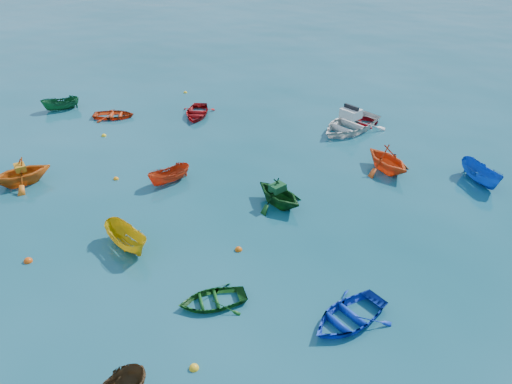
% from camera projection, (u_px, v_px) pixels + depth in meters
% --- Properties ---
extents(ground, '(160.00, 160.00, 0.00)m').
position_uv_depth(ground, '(215.00, 254.00, 22.18)').
color(ground, '#0B434F').
rests_on(ground, ground).
extents(dinghy_blue_se, '(3.76, 4.08, 0.69)m').
position_uv_depth(dinghy_blue_se, '(348.00, 321.00, 18.76)').
color(dinghy_blue_se, '#0E32B5').
rests_on(dinghy_blue_se, ground).
extents(dinghy_orange_w, '(4.04, 4.13, 1.65)m').
position_uv_depth(dinghy_orange_w, '(23.00, 184.00, 27.46)').
color(dinghy_orange_w, orange).
rests_on(dinghy_orange_w, ground).
extents(sampan_yellow_mid, '(3.16, 2.30, 1.15)m').
position_uv_depth(sampan_yellow_mid, '(128.00, 247.00, 22.59)').
color(sampan_yellow_mid, gold).
rests_on(sampan_yellow_mid, ground).
extents(dinghy_green_e, '(3.29, 3.14, 0.55)m').
position_uv_depth(dinghy_green_e, '(212.00, 303.00, 19.55)').
color(dinghy_green_e, '#114C15').
rests_on(dinghy_green_e, ground).
extents(dinghy_red_nw, '(3.43, 2.99, 0.60)m').
position_uv_depth(dinghy_red_nw, '(114.00, 117.00, 35.41)').
color(dinghy_red_nw, red).
rests_on(dinghy_red_nw, ground).
extents(sampan_orange_n, '(2.10, 2.67, 0.98)m').
position_uv_depth(sampan_orange_n, '(170.00, 182.00, 27.60)').
color(sampan_orange_n, red).
rests_on(sampan_orange_n, ground).
extents(dinghy_green_n, '(3.80, 3.63, 1.55)m').
position_uv_depth(dinghy_green_n, '(278.00, 204.00, 25.66)').
color(dinghy_green_n, '#0F4314').
rests_on(dinghy_green_n, ground).
extents(dinghy_red_ne, '(3.21, 2.71, 0.57)m').
position_uv_depth(dinghy_red_ne, '(357.00, 123.00, 34.55)').
color(dinghy_red_ne, '#AE0E1B').
rests_on(dinghy_red_ne, ground).
extents(sampan_blue_far, '(2.74, 3.02, 1.15)m').
position_uv_depth(sampan_blue_far, '(479.00, 182.00, 27.61)').
color(sampan_blue_far, '#0E48B4').
rests_on(sampan_blue_far, ground).
extents(dinghy_red_far, '(3.26, 3.86, 0.68)m').
position_uv_depth(dinghy_red_far, '(197.00, 116.00, 35.68)').
color(dinghy_red_far, '#9F0D0E').
rests_on(dinghy_red_far, ground).
extents(dinghy_orange_far, '(4.17, 4.12, 1.66)m').
position_uv_depth(dinghy_orange_far, '(386.00, 171.00, 28.74)').
color(dinghy_orange_far, '#ED4E16').
rests_on(dinghy_orange_far, ground).
extents(sampan_green_far, '(2.61, 2.54, 1.02)m').
position_uv_depth(sampan_green_far, '(62.00, 110.00, 36.64)').
color(sampan_green_far, '#13542A').
rests_on(sampan_green_far, ground).
extents(motorboat_white, '(5.37, 6.02, 1.63)m').
position_uv_depth(motorboat_white, '(349.00, 130.00, 33.61)').
color(motorboat_white, silver).
rests_on(motorboat_white, ground).
extents(tarp_orange_a, '(0.87, 0.84, 0.34)m').
position_uv_depth(tarp_orange_a, '(20.00, 168.00, 26.97)').
color(tarp_orange_a, orange).
rests_on(tarp_orange_a, dinghy_orange_w).
extents(tarp_green_b, '(0.86, 0.94, 0.37)m').
position_uv_depth(tarp_green_b, '(277.00, 188.00, 25.23)').
color(tarp_green_b, '#114721').
rests_on(tarp_green_b, dinghy_green_n).
extents(tarp_orange_b, '(0.64, 0.74, 0.30)m').
position_uv_depth(tarp_orange_b, '(356.00, 117.00, 34.33)').
color(tarp_orange_b, '#BF4913').
rests_on(tarp_orange_b, dinghy_red_ne).
extents(buoy_or_a, '(0.38, 0.38, 0.38)m').
position_uv_depth(buoy_or_a, '(28.00, 262.00, 21.73)').
color(buoy_or_a, '#D6480B').
rests_on(buoy_or_a, ground).
extents(buoy_ye_a, '(0.34, 0.34, 0.34)m').
position_uv_depth(buoy_ye_a, '(194.00, 368.00, 16.89)').
color(buoy_ye_a, yellow).
rests_on(buoy_ye_a, ground).
extents(buoy_or_b, '(0.34, 0.34, 0.34)m').
position_uv_depth(buoy_or_b, '(239.00, 250.00, 22.42)').
color(buoy_or_b, '#D1550B').
rests_on(buoy_or_b, ground).
extents(buoy_ye_b, '(0.32, 0.32, 0.32)m').
position_uv_depth(buoy_ye_b, '(104.00, 136.00, 32.75)').
color(buoy_ye_b, yellow).
rests_on(buoy_ye_b, ground).
extents(buoy_or_c, '(0.30, 0.30, 0.30)m').
position_uv_depth(buoy_or_c, '(116.00, 179.00, 27.88)').
color(buoy_or_c, orange).
rests_on(buoy_or_c, ground).
extents(buoy_ye_c, '(0.30, 0.30, 0.30)m').
position_uv_depth(buoy_ye_c, '(385.00, 164.00, 29.46)').
color(buoy_ye_c, yellow).
rests_on(buoy_ye_c, ground).
extents(buoy_ye_d, '(0.29, 0.29, 0.29)m').
position_uv_depth(buoy_ye_d, '(185.00, 93.00, 39.67)').
color(buoy_ye_d, yellow).
rests_on(buoy_ye_d, ground).
extents(buoy_or_e, '(0.31, 0.31, 0.31)m').
position_uv_depth(buoy_or_e, '(377.00, 159.00, 29.91)').
color(buoy_or_e, '#D0620B').
rests_on(buoy_or_e, ground).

